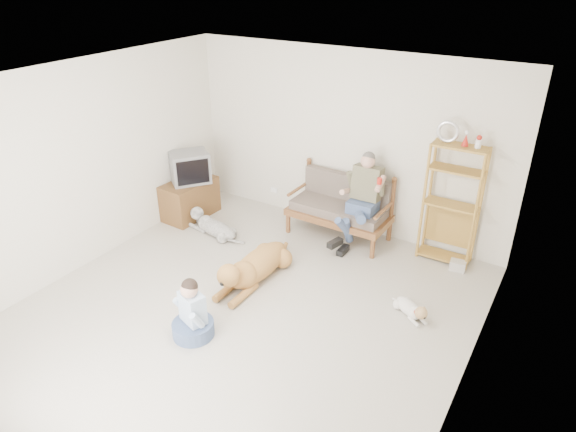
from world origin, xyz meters
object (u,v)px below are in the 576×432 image
Objects in this scene: loveseat at (341,205)px; tv_stand at (190,199)px; etagere at (451,203)px; golden_retriever at (253,267)px.

loveseat is 2.46m from tv_stand.
loveseat is 1.63× the size of tv_stand.
golden_retriever is at bearing -136.96° from etagere.
tv_stand is at bearing -162.17° from loveseat.
loveseat is at bearing 19.87° from tv_stand.
etagere is at bearing 43.71° from golden_retriever.
etagere is 2.11× the size of tv_stand.
loveseat is 0.77× the size of etagere.
etagere is at bearing 15.14° from tv_stand.
golden_retriever is at bearing -102.04° from loveseat.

